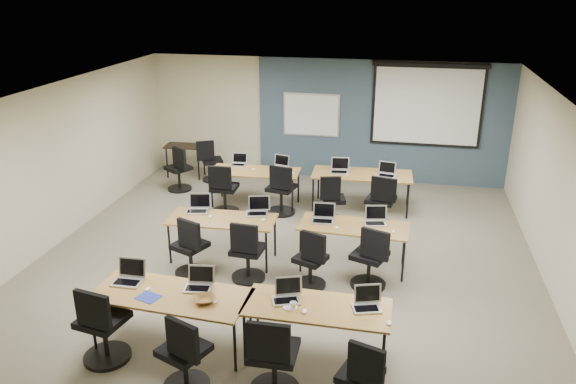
% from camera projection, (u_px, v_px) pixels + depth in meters
% --- Properties ---
extents(floor, '(8.00, 9.00, 0.02)m').
position_uv_depth(floor, '(282.00, 266.00, 8.98)').
color(floor, '#6B6354').
rests_on(floor, ground).
extents(ceiling, '(8.00, 9.00, 0.02)m').
position_uv_depth(ceiling, '(282.00, 99.00, 8.02)').
color(ceiling, white).
rests_on(ceiling, ground).
extents(wall_back, '(8.00, 0.04, 2.70)m').
position_uv_depth(wall_back, '(325.00, 119.00, 12.62)').
color(wall_back, beige).
rests_on(wall_back, ground).
extents(wall_front, '(8.00, 0.04, 2.70)m').
position_uv_depth(wall_front, '(159.00, 383.00, 4.39)').
color(wall_front, beige).
rests_on(wall_front, ground).
extents(wall_left, '(0.04, 9.00, 2.70)m').
position_uv_depth(wall_left, '(46.00, 170.00, 9.27)').
color(wall_left, beige).
rests_on(wall_left, ground).
extents(wall_right, '(0.04, 9.00, 2.70)m').
position_uv_depth(wall_right, '(565.00, 208.00, 7.74)').
color(wall_right, beige).
rests_on(wall_right, ground).
extents(blue_accent_panel, '(5.50, 0.04, 2.70)m').
position_uv_depth(blue_accent_panel, '(381.00, 122.00, 12.35)').
color(blue_accent_panel, '#3D5977').
rests_on(blue_accent_panel, wall_back).
extents(whiteboard, '(1.28, 0.03, 0.98)m').
position_uv_depth(whiteboard, '(311.00, 115.00, 12.57)').
color(whiteboard, silver).
rests_on(whiteboard, wall_back).
extents(projector_screen, '(2.40, 0.10, 1.82)m').
position_uv_depth(projector_screen, '(427.00, 101.00, 11.92)').
color(projector_screen, black).
rests_on(projector_screen, wall_back).
extents(training_table_front_left, '(1.91, 0.80, 0.73)m').
position_uv_depth(training_table_front_left, '(171.00, 297.00, 6.83)').
color(training_table_front_left, '#9C5F2D').
rests_on(training_table_front_left, floor).
extents(training_table_front_right, '(1.72, 0.72, 0.73)m').
position_uv_depth(training_table_front_right, '(317.00, 310.00, 6.57)').
color(training_table_front_right, brown).
rests_on(training_table_front_right, floor).
extents(training_table_mid_left, '(1.72, 0.72, 0.73)m').
position_uv_depth(training_table_mid_left, '(222.00, 221.00, 8.96)').
color(training_table_mid_left, brown).
rests_on(training_table_mid_left, floor).
extents(training_table_mid_right, '(1.69, 0.70, 0.73)m').
position_uv_depth(training_table_mid_right, '(354.00, 228.00, 8.71)').
color(training_table_mid_right, '#A87C46').
rests_on(training_table_mid_right, floor).
extents(training_table_back_left, '(1.76, 0.73, 0.73)m').
position_uv_depth(training_table_back_left, '(255.00, 173.00, 11.19)').
color(training_table_back_left, olive).
rests_on(training_table_back_left, floor).
extents(training_table_back_right, '(1.94, 0.81, 0.73)m').
position_uv_depth(training_table_back_right, '(362.00, 176.00, 11.02)').
color(training_table_back_right, brown).
rests_on(training_table_back_right, floor).
extents(laptop_0, '(0.36, 0.31, 0.27)m').
position_uv_depth(laptop_0, '(129.00, 276.00, 7.08)').
color(laptop_0, silver).
rests_on(laptop_0, training_table_front_left).
extents(mouse_0, '(0.06, 0.09, 0.03)m').
position_uv_depth(mouse_0, '(148.00, 289.00, 6.89)').
color(mouse_0, white).
rests_on(mouse_0, training_table_front_left).
extents(task_chair_0, '(0.57, 0.57, 1.04)m').
position_uv_depth(task_chair_0, '(102.00, 330.00, 6.61)').
color(task_chair_0, black).
rests_on(task_chair_0, floor).
extents(laptop_1, '(0.33, 0.28, 0.25)m').
position_uv_depth(laptop_1, '(199.00, 283.00, 6.94)').
color(laptop_1, '#B3B4C1').
rests_on(laptop_1, training_table_front_left).
extents(mouse_1, '(0.08, 0.11, 0.03)m').
position_uv_depth(mouse_1, '(214.00, 301.00, 6.63)').
color(mouse_1, white).
rests_on(mouse_1, training_table_front_left).
extents(task_chair_1, '(0.56, 0.53, 1.01)m').
position_uv_depth(task_chair_1, '(185.00, 360.00, 6.12)').
color(task_chair_1, black).
rests_on(task_chair_1, floor).
extents(laptop_2, '(0.33, 0.28, 0.25)m').
position_uv_depth(laptop_2, '(287.00, 295.00, 6.68)').
color(laptop_2, silver).
rests_on(laptop_2, training_table_front_right).
extents(mouse_2, '(0.09, 0.11, 0.04)m').
position_uv_depth(mouse_2, '(304.00, 311.00, 6.43)').
color(mouse_2, white).
rests_on(mouse_2, training_table_front_right).
extents(task_chair_2, '(0.57, 0.57, 1.04)m').
position_uv_depth(task_chair_2, '(273.00, 363.00, 6.05)').
color(task_chair_2, black).
rests_on(task_chair_2, floor).
extents(laptop_3, '(0.32, 0.27, 0.24)m').
position_uv_depth(laptop_3, '(367.00, 302.00, 6.52)').
color(laptop_3, silver).
rests_on(laptop_3, training_table_front_right).
extents(mouse_3, '(0.07, 0.11, 0.04)m').
position_uv_depth(mouse_3, '(389.00, 323.00, 6.21)').
color(mouse_3, white).
rests_on(mouse_3, training_table_front_right).
extents(task_chair_3, '(0.49, 0.47, 0.96)m').
position_uv_depth(task_chair_3, '(361.00, 384.00, 5.80)').
color(task_chair_3, black).
rests_on(task_chair_3, floor).
extents(laptop_4, '(0.36, 0.31, 0.27)m').
position_uv_depth(laptop_4, '(198.00, 207.00, 9.22)').
color(laptop_4, '#B0B0B0').
rests_on(laptop_4, training_table_mid_left).
extents(mouse_4, '(0.08, 0.11, 0.04)m').
position_uv_depth(mouse_4, '(210.00, 217.00, 8.99)').
color(mouse_4, white).
rests_on(mouse_4, training_table_mid_left).
extents(task_chair_4, '(0.55, 0.52, 1.00)m').
position_uv_depth(task_chair_4, '(190.00, 252.00, 8.55)').
color(task_chair_4, black).
rests_on(task_chair_4, floor).
extents(laptop_5, '(0.36, 0.30, 0.27)m').
position_uv_depth(laptop_5, '(258.00, 209.00, 9.13)').
color(laptop_5, '#9F9EA9').
rests_on(laptop_5, training_table_mid_left).
extents(mouse_5, '(0.08, 0.11, 0.04)m').
position_uv_depth(mouse_5, '(263.00, 220.00, 8.86)').
color(mouse_5, white).
rests_on(mouse_5, training_table_mid_left).
extents(task_chair_5, '(0.52, 0.52, 1.00)m').
position_uv_depth(task_chair_5, '(247.00, 256.00, 8.42)').
color(task_chair_5, black).
rests_on(task_chair_5, floor).
extents(laptop_6, '(0.35, 0.30, 0.26)m').
position_uv_depth(laptop_6, '(323.00, 217.00, 8.85)').
color(laptop_6, silver).
rests_on(laptop_6, training_table_mid_right).
extents(mouse_6, '(0.07, 0.10, 0.03)m').
position_uv_depth(mouse_6, '(337.00, 228.00, 8.60)').
color(mouse_6, white).
rests_on(mouse_6, training_table_mid_right).
extents(task_chair_6, '(0.50, 0.47, 0.96)m').
position_uv_depth(task_chair_6, '(311.00, 264.00, 8.23)').
color(task_chair_6, black).
rests_on(task_chair_6, floor).
extents(laptop_7, '(0.34, 0.29, 0.26)m').
position_uv_depth(laptop_7, '(375.00, 219.00, 8.77)').
color(laptop_7, silver).
rests_on(laptop_7, training_table_mid_right).
extents(mouse_7, '(0.07, 0.10, 0.03)m').
position_uv_depth(mouse_7, '(394.00, 232.00, 8.46)').
color(mouse_7, white).
rests_on(mouse_7, training_table_mid_right).
extents(task_chair_7, '(0.55, 0.53, 1.01)m').
position_uv_depth(task_chair_7, '(370.00, 262.00, 8.22)').
color(task_chair_7, black).
rests_on(task_chair_7, floor).
extents(laptop_8, '(0.30, 0.26, 0.23)m').
position_uv_depth(laptop_8, '(239.00, 162.00, 11.51)').
color(laptop_8, '#AEAEB9').
rests_on(laptop_8, training_table_back_left).
extents(mouse_8, '(0.09, 0.12, 0.04)m').
position_uv_depth(mouse_8, '(254.00, 169.00, 11.21)').
color(mouse_8, white).
rests_on(mouse_8, training_table_back_left).
extents(task_chair_8, '(0.55, 0.55, 1.03)m').
position_uv_depth(task_chair_8, '(224.00, 193.00, 10.85)').
color(task_chair_8, black).
rests_on(task_chair_8, floor).
extents(laptop_9, '(0.33, 0.28, 0.25)m').
position_uv_depth(laptop_9, '(281.00, 165.00, 11.33)').
color(laptop_9, '#B2B3C1').
rests_on(laptop_9, training_table_back_left).
extents(mouse_9, '(0.08, 0.11, 0.03)m').
position_uv_depth(mouse_9, '(293.00, 173.00, 11.01)').
color(mouse_9, white).
rests_on(mouse_9, training_table_back_left).
extents(task_chair_9, '(0.55, 0.55, 1.03)m').
position_uv_depth(task_chair_9, '(281.00, 194.00, 10.83)').
color(task_chair_9, black).
rests_on(task_chair_9, floor).
extents(laptop_10, '(0.36, 0.30, 0.27)m').
position_uv_depth(laptop_10, '(340.00, 168.00, 11.10)').
color(laptop_10, '#B8B8C2').
rests_on(laptop_10, training_table_back_right).
extents(mouse_10, '(0.08, 0.11, 0.03)m').
position_uv_depth(mouse_10, '(347.00, 174.00, 10.93)').
color(mouse_10, white).
rests_on(mouse_10, training_table_back_right).
extents(task_chair_10, '(0.47, 0.46, 0.95)m').
position_uv_depth(task_chair_10, '(333.00, 203.00, 10.48)').
color(task_chair_10, black).
rests_on(task_chair_10, floor).
extents(laptop_11, '(0.34, 0.29, 0.25)m').
position_uv_depth(laptop_11, '(387.00, 172.00, 10.89)').
color(laptop_11, silver).
rests_on(laptop_11, training_table_back_right).
extents(mouse_11, '(0.08, 0.10, 0.03)m').
position_uv_depth(mouse_11, '(394.00, 178.00, 10.70)').
color(mouse_11, white).
rests_on(mouse_11, training_table_back_right).
extents(task_chair_11, '(0.56, 0.56, 1.04)m').
position_uv_depth(task_chair_11, '(381.00, 206.00, 10.23)').
color(task_chair_11, black).
rests_on(task_chair_11, floor).
extents(blue_mousepad, '(0.32, 0.29, 0.01)m').
position_uv_depth(blue_mousepad, '(148.00, 297.00, 6.73)').
color(blue_mousepad, '#24339F').
rests_on(blue_mousepad, training_table_front_left).
extents(snack_bowl, '(0.37, 0.37, 0.07)m').
position_uv_depth(snack_bowl, '(205.00, 299.00, 6.63)').
color(snack_bowl, olive).
rests_on(snack_bowl, training_table_front_left).
extents(snack_plate, '(0.20, 0.20, 0.01)m').
position_uv_depth(snack_plate, '(290.00, 307.00, 6.53)').
color(snack_plate, white).
rests_on(snack_plate, training_table_front_right).
extents(coffee_cup, '(0.08, 0.08, 0.06)m').
position_uv_depth(coffee_cup, '(293.00, 306.00, 6.48)').
color(coffee_cup, silver).
rests_on(coffee_cup, snack_plate).
extents(utility_table, '(0.88, 0.49, 0.75)m').
position_uv_depth(utility_table, '(185.00, 149.00, 12.84)').
color(utility_table, black).
rests_on(utility_table, floor).
extents(spare_chair_a, '(0.53, 0.49, 0.97)m').
position_uv_depth(spare_chair_a, '(211.00, 164.00, 12.63)').
color(spare_chair_a, black).
rests_on(spare_chair_a, floor).
extents(spare_chair_b, '(0.58, 0.52, 1.00)m').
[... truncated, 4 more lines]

